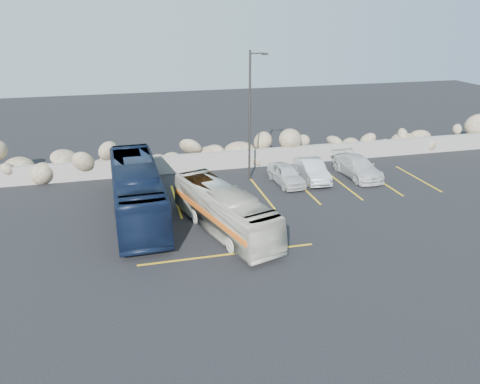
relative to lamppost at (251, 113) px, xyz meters
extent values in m
plane|color=black|center=(-2.56, -9.50, -4.30)|extent=(90.00, 90.00, 0.00)
cube|color=gray|center=(-2.56, 2.50, -3.70)|extent=(60.00, 0.40, 1.20)
cube|color=gold|center=(-5.06, -2.50, -4.29)|extent=(0.12, 5.00, 0.01)
cube|color=gold|center=(0.04, -2.50, -4.29)|extent=(0.12, 5.00, 0.01)
cube|color=gold|center=(2.74, -2.50, -4.29)|extent=(0.12, 5.00, 0.01)
cube|color=gold|center=(5.34, -2.50, -4.29)|extent=(0.12, 5.00, 0.01)
cube|color=gold|center=(7.94, -2.50, -4.29)|extent=(0.12, 5.00, 0.01)
cube|color=gold|center=(10.54, -2.50, -4.29)|extent=(0.12, 5.00, 0.01)
cube|color=gold|center=(-3.56, -9.30, -4.29)|extent=(8.00, 0.12, 0.01)
cylinder|color=#33302D|center=(-0.06, 0.00, -0.30)|extent=(0.14, 0.14, 8.00)
cylinder|color=#33302D|center=(0.39, 0.00, 3.50)|extent=(0.90, 0.08, 0.08)
cube|color=#33302D|center=(0.84, 0.00, 3.45)|extent=(0.35, 0.18, 0.12)
imported|color=beige|center=(-3.20, -6.91, -3.19)|extent=(4.08, 8.14, 2.21)
imported|color=black|center=(-7.22, -3.96, -2.90)|extent=(2.65, 10.10, 2.79)
imported|color=silver|center=(1.97, -1.33, -3.68)|extent=(1.70, 3.70, 1.23)
imported|color=silver|center=(3.79, -1.07, -3.65)|extent=(1.62, 4.02, 1.30)
imported|color=silver|center=(6.92, -1.17, -3.65)|extent=(2.02, 4.55, 1.30)
camera|label=1|loc=(-7.53, -27.28, 5.94)|focal=35.00mm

